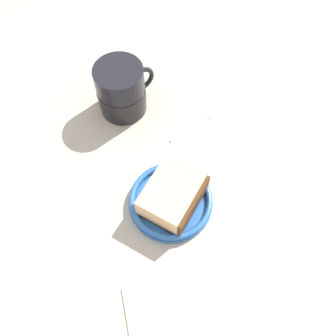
# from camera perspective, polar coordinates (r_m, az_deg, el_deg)

# --- Properties ---
(ground_plane) EXTENTS (1.56, 1.56, 0.03)m
(ground_plane) POSITION_cam_1_polar(r_m,az_deg,el_deg) (0.65, 0.11, -0.33)
(ground_plane) COLOR tan
(small_plate) EXTENTS (0.14, 0.14, 0.02)m
(small_plate) POSITION_cam_1_polar(r_m,az_deg,el_deg) (0.59, 0.47, -5.31)
(small_plate) COLOR #26599E
(small_plate) RESTS_ON ground_plane
(cake_slice) EXTENTS (0.13, 0.12, 0.05)m
(cake_slice) POSITION_cam_1_polar(r_m,az_deg,el_deg) (0.57, 0.72, -4.47)
(cake_slice) COLOR #472814
(cake_slice) RESTS_ON small_plate
(tea_mug) EXTENTS (0.09, 0.11, 0.10)m
(tea_mug) POSITION_cam_1_polar(r_m,az_deg,el_deg) (0.67, -7.41, 12.24)
(tea_mug) COLOR black
(tea_mug) RESTS_ON ground_plane
(teaspoon) EXTENTS (0.07, 0.11, 0.01)m
(teaspoon) POSITION_cam_1_polar(r_m,az_deg,el_deg) (0.69, 6.04, 7.93)
(teaspoon) COLOR silver
(teaspoon) RESTS_ON ground_plane
(folded_napkin) EXTENTS (0.12, 0.12, 0.01)m
(folded_napkin) POSITION_cam_1_polar(r_m,az_deg,el_deg) (0.56, -0.66, -22.93)
(folded_napkin) COLOR beige
(folded_napkin) RESTS_ON ground_plane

